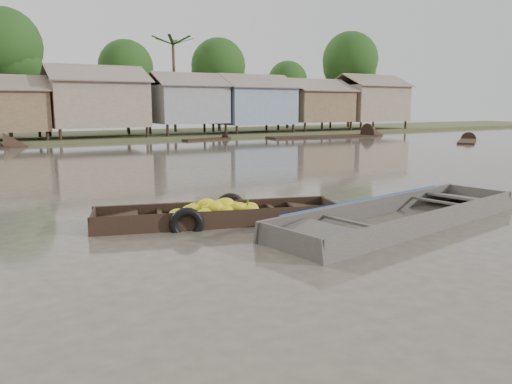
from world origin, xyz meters
TOP-DOWN VIEW (x-y plane):
  - ground at (0.00, 0.00)m, footprint 120.00×120.00m
  - riverbank at (3.03, 31.86)m, footprint 120.00×12.47m
  - banana_boat at (-1.08, 1.91)m, footprint 5.62×2.77m
  - viewer_boat at (2.48, -0.23)m, footprint 7.29×3.08m
  - distant_boats at (6.69, 23.97)m, footprint 46.82×14.40m

SIDE VIEW (x-z plane):
  - distant_boats at x=6.69m, z-range -0.22..0.12m
  - ground at x=0.00m, z-range 0.00..0.00m
  - viewer_boat at x=2.48m, z-range -0.23..0.34m
  - banana_boat at x=-1.08m, z-range -0.24..0.55m
  - riverbank at x=3.03m, z-range -2.04..8.18m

